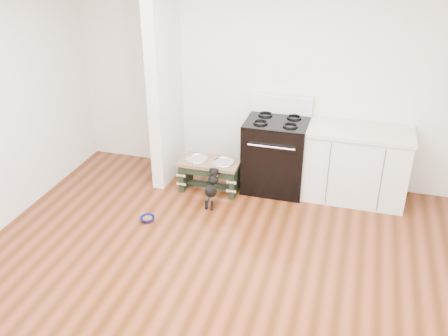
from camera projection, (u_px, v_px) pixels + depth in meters
The scene contains 8 objects.
ground at pixel (204, 291), 4.68m from camera, with size 5.00×5.00×0.00m, color #42200B.
room_shell at pixel (200, 132), 3.94m from camera, with size 5.00×5.00×5.00m.
partition_wall at pixel (165, 78), 6.15m from camera, with size 0.15×0.80×2.70m, color silver.
oven_range at pixel (276, 153), 6.25m from camera, with size 0.76×0.69×1.14m.
cabinet_run at pixel (356, 164), 6.03m from camera, with size 1.24×0.64×0.91m.
dog_feeder at pixel (210, 169), 6.26m from camera, with size 0.75×0.40×0.42m.
puppy at pixel (212, 187), 5.96m from camera, with size 0.13×0.38×0.45m.
floor_bowl at pixel (147, 219), 5.73m from camera, with size 0.18×0.18×0.05m.
Camera 1 is at (1.20, -3.44, 3.16)m, focal length 40.00 mm.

